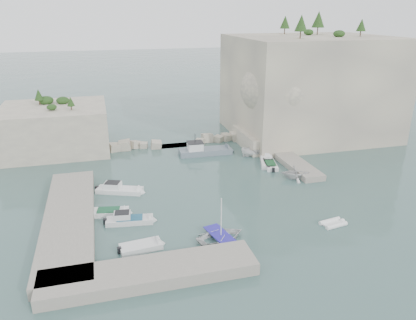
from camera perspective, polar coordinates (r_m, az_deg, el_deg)
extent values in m
plane|color=#40605D|center=(48.03, 1.88, -5.77)|extent=(400.00, 400.00, 0.00)
cube|color=beige|center=(74.56, 13.99, 10.01)|extent=(26.00, 22.00, 17.00)
cube|color=beige|center=(67.55, 8.02, 3.03)|extent=(8.00, 10.00, 2.50)
cube|color=beige|center=(68.88, -20.69, 4.19)|extent=(16.00, 14.00, 7.00)
cube|color=#9E9689|center=(45.35, -18.94, -7.85)|extent=(5.00, 24.00, 1.10)
cube|color=#9E9689|center=(35.42, -8.11, -15.42)|extent=(18.00, 4.00, 1.10)
cube|color=#9E9689|center=(61.16, 11.30, 0.12)|extent=(3.00, 16.00, 0.80)
cube|color=beige|center=(67.45, -4.38, 2.66)|extent=(28.00, 3.00, 1.40)
imported|color=white|center=(40.47, 1.83, -11.15)|extent=(5.50, 4.47, 1.00)
imported|color=silver|center=(55.38, 12.11, -2.56)|extent=(4.45, 4.10, 1.96)
imported|color=white|center=(62.93, 6.62, 0.59)|extent=(4.58, 1.99, 1.73)
cylinder|color=white|center=(39.17, 1.87, -7.90)|extent=(0.10, 0.10, 4.20)
cone|color=#1E4219|center=(66.74, 12.98, 18.27)|extent=(1.96, 1.96, 2.45)
cone|color=#1E4219|center=(78.46, 15.29, 18.57)|extent=(2.24, 2.24, 2.80)
cone|color=#1E4219|center=(74.69, 20.78, 17.34)|extent=(1.57, 1.57, 1.96)
cone|color=#1E4219|center=(78.82, 10.79, 18.53)|extent=(1.79, 1.79, 2.24)
cone|color=#1E4219|center=(69.94, -22.73, 8.49)|extent=(1.40, 1.40, 1.75)
cone|color=#1E4219|center=(64.62, -18.76, 7.82)|extent=(1.12, 1.12, 1.40)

